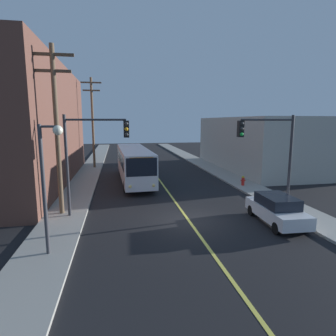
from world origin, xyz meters
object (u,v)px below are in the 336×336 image
(parked_car_white, at_px, (277,209))
(utility_pole_near, at_px, (56,124))
(utility_pole_mid, at_px, (93,119))
(traffic_signal_left_corner, at_px, (93,146))
(fire_hydrant, at_px, (243,180))
(traffic_signal_right_corner, at_px, (269,145))
(city_bus, at_px, (134,163))
(street_lamp_left, at_px, (48,171))

(parked_car_white, distance_m, utility_pole_near, 13.68)
(utility_pole_mid, bearing_deg, parked_car_white, -61.41)
(traffic_signal_left_corner, height_order, fire_hydrant, traffic_signal_left_corner)
(parked_car_white, xyz_separation_m, traffic_signal_right_corner, (0.62, 2.27, 3.46))
(fire_hydrant, bearing_deg, utility_pole_mid, 137.44)
(city_bus, xyz_separation_m, street_lamp_left, (-4.33, -14.78, 1.92))
(city_bus, bearing_deg, utility_pole_near, -118.49)
(fire_hydrant, bearing_deg, street_lamp_left, -141.85)
(city_bus, relative_size, street_lamp_left, 2.22)
(utility_pole_mid, bearing_deg, street_lamp_left, -89.88)
(utility_pole_mid, bearing_deg, traffic_signal_right_corner, -57.29)
(fire_hydrant, bearing_deg, traffic_signal_left_corner, -154.89)
(utility_pole_mid, height_order, traffic_signal_left_corner, utility_pole_mid)
(traffic_signal_left_corner, bearing_deg, parked_car_white, -16.66)
(city_bus, bearing_deg, utility_pole_mid, 117.06)
(street_lamp_left, bearing_deg, parked_car_white, 9.50)
(traffic_signal_left_corner, bearing_deg, utility_pole_near, 164.65)
(utility_pole_near, distance_m, utility_pole_mid, 17.79)
(parked_car_white, height_order, utility_pole_mid, utility_pole_mid)
(parked_car_white, distance_m, fire_hydrant, 9.04)
(traffic_signal_left_corner, bearing_deg, fire_hydrant, 25.11)
(city_bus, height_order, utility_pole_near, utility_pole_near)
(parked_car_white, xyz_separation_m, utility_pole_near, (-12.29, 3.63, 4.78))
(traffic_signal_left_corner, bearing_deg, street_lamp_left, -105.82)
(utility_pole_near, relative_size, street_lamp_left, 1.81)
(utility_pole_mid, distance_m, traffic_signal_right_corner, 22.80)
(traffic_signal_left_corner, distance_m, fire_hydrant, 14.04)
(utility_pole_near, height_order, street_lamp_left, utility_pole_near)
(utility_pole_near, bearing_deg, utility_pole_mid, 88.00)
(city_bus, xyz_separation_m, traffic_signal_left_corner, (-2.91, -9.78, 2.49))
(city_bus, relative_size, traffic_signal_right_corner, 2.04)
(utility_pole_near, relative_size, fire_hydrant, 11.84)
(utility_pole_near, distance_m, fire_hydrant, 16.06)
(parked_car_white, relative_size, traffic_signal_right_corner, 0.74)
(street_lamp_left, bearing_deg, fire_hydrant, 38.15)
(utility_pole_near, bearing_deg, traffic_signal_left_corner, -15.35)
(utility_pole_near, height_order, traffic_signal_right_corner, utility_pole_near)
(parked_car_white, distance_m, traffic_signal_right_corner, 4.19)
(fire_hydrant, bearing_deg, city_bus, 156.64)
(utility_pole_near, xyz_separation_m, traffic_signal_left_corner, (2.09, -0.57, -1.32))
(street_lamp_left, bearing_deg, utility_pole_mid, 90.12)
(city_bus, height_order, street_lamp_left, street_lamp_left)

